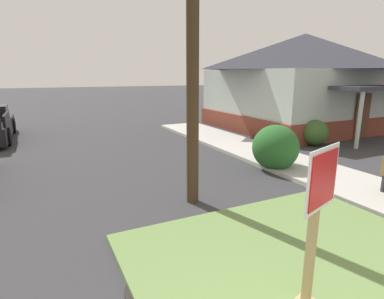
{
  "coord_description": "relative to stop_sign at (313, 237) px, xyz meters",
  "views": [
    {
      "loc": [
        -1.38,
        -0.54,
        2.86
      ],
      "look_at": [
        1.35,
        5.01,
        1.37
      ],
      "focal_mm": 28.97,
      "sensor_mm": 36.0,
      "label": 1
    }
  ],
  "objects": [
    {
      "name": "corner_house",
      "position": [
        10.45,
        10.65,
        1.5
      ],
      "size": [
        8.89,
        9.11,
        5.0
      ],
      "color": "brown",
      "rests_on": "ground"
    },
    {
      "name": "shrub_by_curb",
      "position": [
        3.73,
        4.91,
        -0.37
      ],
      "size": [
        1.41,
        1.41,
        1.39
      ],
      "primitive_type": "ellipsoid",
      "color": "#275F28",
      "rests_on": "ground"
    },
    {
      "name": "grass_corner_patch",
      "position": [
        0.75,
        0.17,
        -1.02
      ],
      "size": [
        5.12,
        5.49,
        0.08
      ],
      "primitive_type": "cube",
      "color": "#668447",
      "rests_on": "ground"
    },
    {
      "name": "sidewalk_strip",
      "position": [
        4.51,
        4.78,
        -1.0
      ],
      "size": [
        2.2,
        18.41,
        0.12
      ],
      "primitive_type": "cube",
      "color": "#B2AFA8",
      "rests_on": "ground"
    },
    {
      "name": "stop_sign",
      "position": [
        0.0,
        0.0,
        0.0
      ],
      "size": [
        0.68,
        0.38,
        2.05
      ],
      "color": "tan",
      "rests_on": "grass_corner_patch"
    },
    {
      "name": "shrub_near_porch",
      "position": [
        7.48,
        6.82,
        -0.53
      ],
      "size": [
        1.09,
        1.09,
        1.06
      ],
      "primitive_type": "ellipsoid",
      "color": "#375A26",
      "rests_on": "ground"
    },
    {
      "name": "manhole_cover",
      "position": [
        -1.54,
        1.29,
        -1.05
      ],
      "size": [
        0.7,
        0.7,
        0.02
      ],
      "primitive_type": "cylinder",
      "color": "black",
      "rests_on": "ground"
    }
  ]
}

